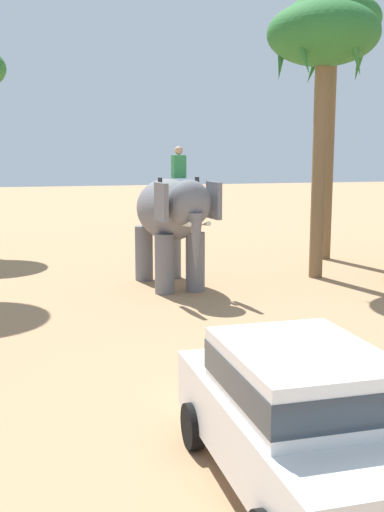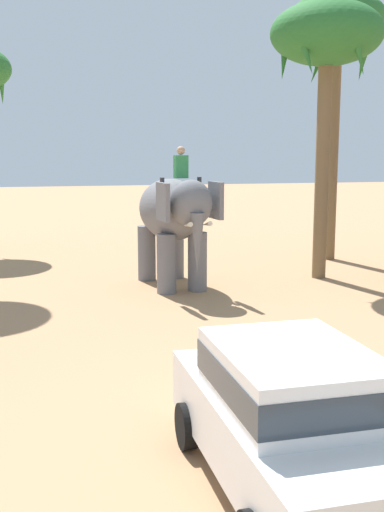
% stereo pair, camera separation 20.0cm
% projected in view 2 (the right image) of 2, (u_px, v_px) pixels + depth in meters
% --- Properties ---
extents(ground_plane, '(120.00, 120.00, 0.00)m').
position_uv_depth(ground_plane, '(332.00, 471.00, 7.64)').
color(ground_plane, tan).
extents(car_sedan_foreground, '(1.91, 4.12, 1.70)m').
position_uv_depth(car_sedan_foreground, '(289.00, 414.00, 7.03)').
color(car_sedan_foreground, white).
rests_on(car_sedan_foreground, ground).
extents(elephant_with_mahout, '(1.97, 3.96, 3.88)m').
position_uv_depth(elephant_with_mahout, '(174.00, 216.00, 17.47)').
color(elephant_with_mahout, slate).
rests_on(elephant_with_mahout, ground).
extents(palm_tree_behind_elephant, '(3.20, 3.20, 7.94)m').
position_uv_depth(palm_tree_behind_elephant, '(326.00, 41.00, 17.95)').
color(palm_tree_behind_elephant, brown).
rests_on(palm_tree_behind_elephant, ground).
extents(palm_tree_near_hut, '(3.20, 3.20, 8.93)m').
position_uv_depth(palm_tree_near_hut, '(337.00, 29.00, 21.01)').
color(palm_tree_near_hut, brown).
rests_on(palm_tree_near_hut, ground).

